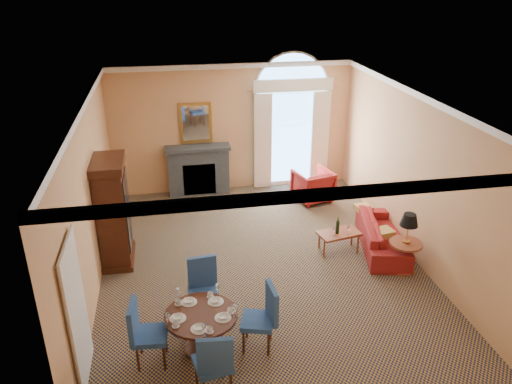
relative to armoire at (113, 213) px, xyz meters
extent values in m
plane|color=#13193D|center=(2.72, -0.66, -1.01)|extent=(7.50, 7.50, 0.00)
cube|color=tan|center=(2.72, 3.09, 0.59)|extent=(6.00, 0.04, 3.20)
cube|color=tan|center=(-0.28, -0.66, 0.59)|extent=(0.04, 7.50, 3.20)
cube|color=tan|center=(5.72, -0.66, 0.59)|extent=(0.04, 7.50, 3.20)
cube|color=white|center=(2.72, -0.66, 2.19)|extent=(6.00, 7.50, 0.04)
cube|color=silver|center=(2.72, -0.66, 2.13)|extent=(6.00, 7.50, 0.12)
cube|color=silver|center=(-0.24, -3.06, 0.02)|extent=(0.08, 0.90, 2.06)
cube|color=#3B4146|center=(1.82, 2.89, -0.41)|extent=(1.50, 0.40, 1.20)
cube|color=#3B4146|center=(1.82, 2.86, 0.23)|extent=(1.60, 0.46, 0.08)
cube|color=gold|center=(1.82, 3.06, 0.79)|extent=(0.80, 0.04, 1.00)
cube|color=silver|center=(1.82, 3.04, 0.79)|extent=(0.64, 0.02, 0.84)
cube|color=silver|center=(4.22, 3.07, 0.24)|extent=(1.90, 0.04, 2.50)
cube|color=#8CBFEA|center=(4.22, 3.06, 0.24)|extent=(1.70, 0.02, 2.30)
cylinder|color=silver|center=(4.22, 3.07, 1.49)|extent=(1.90, 0.04, 1.90)
cube|color=beige|center=(3.47, 2.95, 0.24)|extent=(0.45, 0.06, 2.45)
cube|color=beige|center=(4.97, 2.95, 0.24)|extent=(0.45, 0.06, 2.45)
cube|color=beige|center=(4.22, 2.95, 1.64)|extent=(2.00, 0.08, 0.30)
cube|color=#32150B|center=(0.00, 0.00, -0.04)|extent=(0.53, 0.97, 1.93)
cube|color=#32150B|center=(0.00, 0.00, 1.00)|extent=(0.60, 1.06, 0.15)
cube|color=#32150B|center=(0.00, 0.00, -0.96)|extent=(0.60, 1.06, 0.10)
cylinder|color=#32150B|center=(1.41, -2.88, -0.36)|extent=(1.07, 1.07, 0.04)
cylinder|color=#32150B|center=(1.41, -2.88, -0.69)|extent=(0.14, 0.14, 0.63)
cylinder|color=#32150B|center=(1.41, -2.88, -0.98)|extent=(0.54, 0.54, 0.05)
cylinder|color=white|center=(1.65, -2.64, -0.33)|extent=(0.24, 0.24, 0.01)
imported|color=white|center=(1.65, -2.64, -0.30)|extent=(0.15, 0.15, 0.04)
imported|color=white|center=(1.58, -2.49, -0.29)|extent=(0.09, 0.09, 0.07)
cylinder|color=white|center=(1.25, -2.58, -0.33)|extent=(0.24, 0.24, 0.01)
imported|color=white|center=(1.25, -2.58, -0.30)|extent=(0.15, 0.15, 0.04)
imported|color=white|center=(1.09, -2.59, -0.29)|extent=(0.09, 0.09, 0.07)
cylinder|color=white|center=(1.07, -2.93, -0.33)|extent=(0.24, 0.24, 0.01)
imported|color=white|center=(1.07, -2.93, -0.30)|extent=(0.15, 0.15, 0.04)
imported|color=white|center=(1.04, -3.09, -0.29)|extent=(0.09, 0.09, 0.07)
cylinder|color=white|center=(1.35, -3.21, -0.33)|extent=(0.24, 0.24, 0.01)
imported|color=white|center=(1.35, -3.21, -0.30)|extent=(0.15, 0.15, 0.04)
imported|color=white|center=(1.49, -3.29, -0.29)|extent=(0.09, 0.09, 0.07)
cylinder|color=white|center=(1.71, -3.03, -0.33)|extent=(0.24, 0.24, 0.01)
imported|color=white|center=(1.71, -3.03, -0.30)|extent=(0.15, 0.15, 0.04)
imported|color=white|center=(1.83, -2.93, -0.29)|extent=(0.09, 0.09, 0.07)
cube|color=navy|center=(1.48, -2.15, -0.54)|extent=(0.47, 0.47, 0.08)
cube|color=navy|center=(1.51, -1.94, -0.23)|extent=(0.47, 0.12, 0.56)
cylinder|color=#32150B|center=(1.67, -1.97, -0.79)|extent=(0.04, 0.04, 0.43)
cylinder|color=#32150B|center=(1.30, -1.96, -0.79)|extent=(0.04, 0.04, 0.43)
cylinder|color=#32150B|center=(1.67, -2.34, -0.79)|extent=(0.04, 0.04, 0.43)
cylinder|color=#32150B|center=(1.30, -2.33, -0.79)|extent=(0.04, 0.04, 0.43)
cube|color=navy|center=(1.49, -3.69, -0.54)|extent=(0.55, 0.55, 0.08)
cube|color=navy|center=(1.51, -3.90, -0.23)|extent=(0.47, 0.12, 0.56)
cylinder|color=#32150B|center=(1.70, -3.83, -0.79)|extent=(0.04, 0.04, 0.43)
cylinder|color=#32150B|center=(1.27, -3.54, -0.79)|extent=(0.04, 0.04, 0.43)
cylinder|color=#32150B|center=(1.63, -3.47, -0.79)|extent=(0.04, 0.04, 0.43)
cube|color=navy|center=(2.23, -2.94, -0.54)|extent=(0.58, 0.58, 0.08)
cube|color=navy|center=(2.44, -2.95, -0.23)|extent=(0.11, 0.47, 0.56)
cylinder|color=#32150B|center=(2.35, -3.17, -0.79)|extent=(0.04, 0.04, 0.43)
cylinder|color=#32150B|center=(2.46, -2.82, -0.79)|extent=(0.04, 0.04, 0.43)
cylinder|color=#32150B|center=(2.00, -3.06, -0.79)|extent=(0.04, 0.04, 0.43)
cylinder|color=#32150B|center=(2.10, -2.71, -0.79)|extent=(0.04, 0.04, 0.43)
cube|color=navy|center=(0.67, -2.97, -0.54)|extent=(0.50, 0.50, 0.08)
cube|color=navy|center=(0.46, -3.00, -0.23)|extent=(0.13, 0.47, 0.56)
cylinder|color=#32150B|center=(0.50, -2.77, -0.79)|extent=(0.04, 0.04, 0.43)
cylinder|color=#32150B|center=(0.48, -3.14, -0.79)|extent=(0.04, 0.04, 0.43)
cylinder|color=#32150B|center=(0.87, -2.80, -0.79)|extent=(0.04, 0.04, 0.43)
cylinder|color=#32150B|center=(0.84, -3.17, -0.79)|extent=(0.04, 0.04, 0.43)
imported|color=maroon|center=(5.27, -0.53, -0.71)|extent=(1.24, 2.17, 0.60)
imported|color=maroon|center=(4.53, 1.97, -0.62)|extent=(1.02, 1.04, 0.78)
cube|color=brown|center=(4.35, -0.47, -0.61)|extent=(0.90, 0.61, 0.05)
cylinder|color=brown|center=(4.01, -0.64, -0.82)|extent=(0.04, 0.04, 0.37)
cylinder|color=brown|center=(4.70, -0.64, -0.82)|extent=(0.04, 0.04, 0.37)
cylinder|color=brown|center=(4.01, -0.31, -0.82)|extent=(0.04, 0.04, 0.37)
cylinder|color=brown|center=(4.70, -0.31, -0.82)|extent=(0.04, 0.04, 0.37)
cylinder|color=brown|center=(5.32, -1.39, -0.42)|extent=(0.61, 0.61, 0.04)
cylinder|color=brown|center=(5.32, -1.39, -0.72)|extent=(0.08, 0.08, 0.57)
cylinder|color=brown|center=(5.32, -1.39, -0.99)|extent=(0.45, 0.45, 0.04)
camera|label=1|loc=(1.13, -8.78, 4.24)|focal=35.00mm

